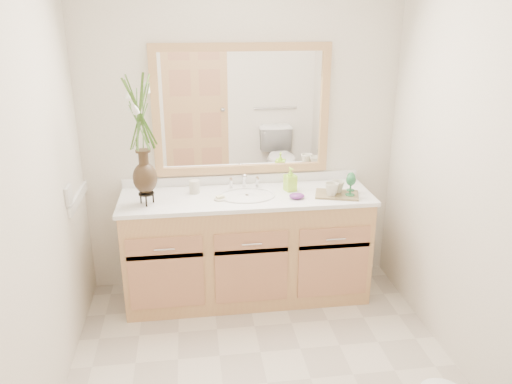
{
  "coord_description": "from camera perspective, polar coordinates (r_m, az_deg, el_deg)",
  "views": [
    {
      "loc": [
        -0.4,
        -2.39,
        2.09
      ],
      "look_at": [
        0.02,
        0.65,
        0.98
      ],
      "focal_mm": 35.0,
      "sensor_mm": 36.0,
      "label": 1
    }
  ],
  "objects": [
    {
      "name": "floor",
      "position": [
        3.2,
        1.31,
        -20.96
      ],
      "size": [
        2.6,
        2.6,
        0.0
      ],
      "primitive_type": "plane",
      "color": "beige",
      "rests_on": "ground"
    },
    {
      "name": "wall_back",
      "position": [
        3.82,
        -1.63,
        6.34
      ],
      "size": [
        2.4,
        0.02,
        2.4
      ],
      "primitive_type": "cube",
      "color": "white",
      "rests_on": "floor"
    },
    {
      "name": "wall_front",
      "position": [
        1.46,
        10.11,
        -18.02
      ],
      "size": [
        2.4,
        0.02,
        2.4
      ],
      "primitive_type": "cube",
      "color": "white",
      "rests_on": "floor"
    },
    {
      "name": "wall_left",
      "position": [
        2.67,
        -24.79,
        -1.51
      ],
      "size": [
        0.02,
        2.6,
        2.4
      ],
      "primitive_type": "cube",
      "color": "white",
      "rests_on": "floor"
    },
    {
      "name": "wall_right",
      "position": [
        3.01,
        24.7,
        0.75
      ],
      "size": [
        0.02,
        2.6,
        2.4
      ],
      "primitive_type": "cube",
      "color": "white",
      "rests_on": "floor"
    },
    {
      "name": "vanity",
      "position": [
        3.82,
        -1.04,
        -6.42
      ],
      "size": [
        1.8,
        0.55,
        0.8
      ],
      "color": "tan",
      "rests_on": "floor"
    },
    {
      "name": "counter",
      "position": [
        3.66,
        -1.08,
        -0.57
      ],
      "size": [
        1.84,
        0.57,
        0.03
      ],
      "primitive_type": "cube",
      "color": "white",
      "rests_on": "vanity"
    },
    {
      "name": "sink",
      "position": [
        3.65,
        -1.05,
        -1.24
      ],
      "size": [
        0.38,
        0.34,
        0.23
      ],
      "color": "white",
      "rests_on": "counter"
    },
    {
      "name": "mirror",
      "position": [
        3.75,
        -1.62,
        9.3
      ],
      "size": [
        1.32,
        0.04,
        0.97
      ],
      "color": "white",
      "rests_on": "wall_back"
    },
    {
      "name": "switch_plate",
      "position": [
        3.44,
        -20.62,
        -0.33
      ],
      "size": [
        0.02,
        0.12,
        0.12
      ],
      "primitive_type": "cube",
      "color": "white",
      "rests_on": "wall_left"
    },
    {
      "name": "flower_vase",
      "position": [
        3.41,
        -13.01,
        7.27
      ],
      "size": [
        0.2,
        0.2,
        0.81
      ],
      "rotation": [
        0.0,
        0.0,
        0.23
      ],
      "color": "black",
      "rests_on": "counter"
    },
    {
      "name": "tumbler",
      "position": [
        3.71,
        -7.04,
        0.6
      ],
      "size": [
        0.08,
        0.08,
        0.1
      ],
      "primitive_type": "cylinder",
      "color": "beige",
      "rests_on": "counter"
    },
    {
      "name": "soap_dish",
      "position": [
        3.57,
        -4.12,
        -0.73
      ],
      "size": [
        0.09,
        0.09,
        0.03
      ],
      "color": "beige",
      "rests_on": "counter"
    },
    {
      "name": "soap_bottle",
      "position": [
        3.73,
        3.94,
        1.34
      ],
      "size": [
        0.09,
        0.09,
        0.16
      ],
      "primitive_type": "imported",
      "rotation": [
        0.0,
        0.0,
        0.28
      ],
      "color": "#A8EE38",
      "rests_on": "counter"
    },
    {
      "name": "purple_dish",
      "position": [
        3.59,
        4.69,
        -0.45
      ],
      "size": [
        0.13,
        0.12,
        0.04
      ],
      "primitive_type": "ellipsoid",
      "rotation": [
        0.0,
        0.0,
        -0.31
      ],
      "color": "#6B2A7E",
      "rests_on": "counter"
    },
    {
      "name": "tray",
      "position": [
        3.69,
        9.22,
        -0.29
      ],
      "size": [
        0.35,
        0.29,
        0.02
      ],
      "primitive_type": "cube",
      "rotation": [
        0.0,
        0.0,
        -0.29
      ],
      "color": "brown",
      "rests_on": "counter"
    },
    {
      "name": "mug_left",
      "position": [
        3.63,
        8.64,
        0.36
      ],
      "size": [
        0.13,
        0.12,
        0.1
      ],
      "primitive_type": "imported",
      "rotation": [
        0.0,
        0.0,
        -0.39
      ],
      "color": "beige",
      "rests_on": "tray"
    },
    {
      "name": "mug_right",
      "position": [
        3.7,
        9.33,
        0.64
      ],
      "size": [
        0.1,
        0.09,
        0.09
      ],
      "primitive_type": "imported",
      "rotation": [
        0.0,
        0.0,
        0.09
      ],
      "color": "beige",
      "rests_on": "tray"
    },
    {
      "name": "goblet_front",
      "position": [
        3.63,
        10.79,
        1.22
      ],
      "size": [
        0.07,
        0.07,
        0.16
      ],
      "color": "#226839",
      "rests_on": "tray"
    },
    {
      "name": "goblet_back",
      "position": [
        3.74,
        10.82,
        1.55
      ],
      "size": [
        0.06,
        0.06,
        0.14
      ],
      "color": "#226839",
      "rests_on": "tray"
    }
  ]
}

